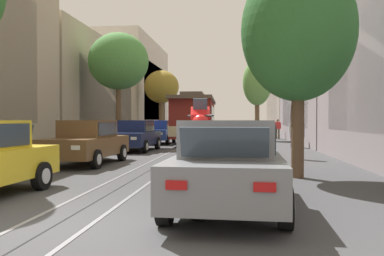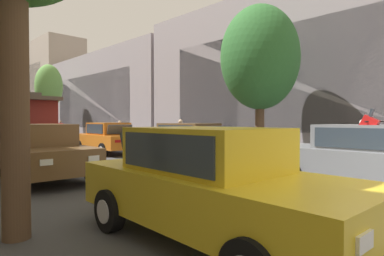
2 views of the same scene
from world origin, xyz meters
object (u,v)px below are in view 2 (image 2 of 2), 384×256
at_px(pedestrian_on_right_pavement, 61,128).
at_px(parked_car_brown_second_right, 187,143).
at_px(parked_car_orange_mid_right, 107,138).
at_px(cable_car_trolley, 13,121).
at_px(parked_car_brown_second_left, 41,151).
at_px(parked_car_grey_near_right, 360,156).
at_px(motorcycle_with_rider, 384,150).
at_px(pedestrian_crossing_far, 180,134).
at_px(parked_car_yellow_near_left, 211,184).
at_px(street_tree_kerb_right_near, 260,58).
at_px(pedestrian_on_left_pavement, 120,131).
at_px(street_tree_kerb_right_second, 49,87).

bearing_deg(pedestrian_on_right_pavement, parked_car_brown_second_right, -99.75).
bearing_deg(parked_car_orange_mid_right, cable_car_trolley, 108.85).
height_order(parked_car_brown_second_left, parked_car_grey_near_right, same).
bearing_deg(motorcycle_with_rider, parked_car_grey_near_right, 54.63).
distance_m(motorcycle_with_rider, pedestrian_crossing_far, 10.58).
height_order(parked_car_yellow_near_left, street_tree_kerb_right_near, street_tree_kerb_right_near).
bearing_deg(parked_car_grey_near_right, pedestrian_on_left_pavement, 78.24).
distance_m(parked_car_grey_near_right, motorcycle_with_rider, 0.81).
bearing_deg(parked_car_orange_mid_right, street_tree_kerb_right_near, -76.10).
bearing_deg(parked_car_yellow_near_left, parked_car_brown_second_right, 49.15).
bearing_deg(parked_car_yellow_near_left, parked_car_orange_mid_right, 66.80).
relative_size(parked_car_yellow_near_left, pedestrian_on_right_pavement, 2.60).
relative_size(cable_car_trolley, pedestrian_on_left_pavement, 5.41).
distance_m(parked_car_brown_second_right, street_tree_kerb_right_near, 4.27).
bearing_deg(parked_car_brown_second_left, cable_car_trolley, 78.06).
distance_m(parked_car_yellow_near_left, parked_car_grey_near_right, 5.19).
xyz_separation_m(parked_car_brown_second_left, street_tree_kerb_right_near, (7.01, -2.65, 3.23)).
bearing_deg(cable_car_trolley, street_tree_kerb_right_near, -73.71).
xyz_separation_m(parked_car_orange_mid_right, pedestrian_on_right_pavement, (3.78, 15.29, 0.16)).
bearing_deg(cable_car_trolley, parked_car_brown_second_left, -101.94).
xyz_separation_m(parked_car_yellow_near_left, cable_car_trolley, (2.61, 18.95, 0.86)).
bearing_deg(pedestrian_crossing_far, parked_car_grey_near_right, -105.42).
relative_size(parked_car_yellow_near_left, parked_car_brown_second_left, 1.00).
height_order(street_tree_kerb_right_second, pedestrian_on_left_pavement, street_tree_kerb_right_second).
distance_m(parked_car_yellow_near_left, street_tree_kerb_right_second, 26.17).
bearing_deg(motorcycle_with_rider, pedestrian_on_right_pavement, 81.65).
height_order(street_tree_kerb_right_second, motorcycle_with_rider, street_tree_kerb_right_second).
xyz_separation_m(parked_car_brown_second_left, parked_car_orange_mid_right, (5.06, 5.24, 0.00)).
height_order(parked_car_orange_mid_right, pedestrian_on_right_pavement, pedestrian_on_right_pavement).
bearing_deg(parked_car_yellow_near_left, parked_car_brown_second_left, 90.07).
relative_size(parked_car_brown_second_right, street_tree_kerb_right_second, 0.69).
bearing_deg(parked_car_brown_second_left, parked_car_yellow_near_left, -89.93).
distance_m(parked_car_brown_second_left, parked_car_grey_near_right, 8.55).
bearing_deg(parked_car_yellow_near_left, pedestrian_crossing_far, 49.84).
bearing_deg(motorcycle_with_rider, parked_car_yellow_near_left, 169.48).
bearing_deg(cable_car_trolley, parked_car_orange_mid_right, -71.15).
height_order(parked_car_yellow_near_left, pedestrian_crossing_far, pedestrian_crossing_far).
bearing_deg(pedestrian_on_right_pavement, parked_car_orange_mid_right, -103.89).
height_order(parked_car_orange_mid_right, motorcycle_with_rider, motorcycle_with_rider).
bearing_deg(cable_car_trolley, motorcycle_with_rider, -83.89).
bearing_deg(parked_car_brown_second_right, pedestrian_on_right_pavement, 80.25).
bearing_deg(cable_car_trolley, pedestrian_on_right_pavement, 52.59).
distance_m(parked_car_yellow_near_left, pedestrian_on_left_pavement, 18.63).
xyz_separation_m(parked_car_orange_mid_right, cable_car_trolley, (-2.44, 7.15, 0.86)).
relative_size(parked_car_brown_second_left, street_tree_kerb_right_near, 0.73).
height_order(parked_car_brown_second_right, motorcycle_with_rider, motorcycle_with_rider).
relative_size(street_tree_kerb_right_second, pedestrian_on_right_pavement, 3.80).
xyz_separation_m(parked_car_yellow_near_left, parked_car_grey_near_right, (5.19, -0.24, 0.00)).
distance_m(street_tree_kerb_right_second, cable_car_trolley, 7.96).
xyz_separation_m(cable_car_trolley, pedestrian_on_right_pavement, (6.22, 8.14, -0.70)).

